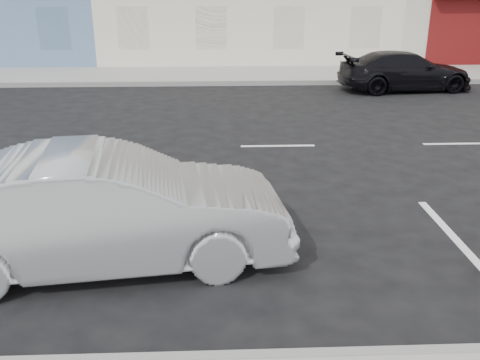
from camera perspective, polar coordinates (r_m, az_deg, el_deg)
The scene contains 5 objects.
ground at distance 12.00m, azimuth 13.61°, elevation 3.66°, with size 120.00×120.00×0.00m, color black.
sidewalk_far at distance 20.08m, azimuth -7.39°, elevation 11.02°, with size 80.00×3.40×0.15m, color gray.
curb_far at distance 18.42m, azimuth -7.82°, elevation 10.14°, with size 80.00×0.12×0.16m, color gray.
sedan_silver at distance 6.77m, azimuth -14.04°, elevation -3.08°, with size 1.57×4.50×1.48m, color #A2A6AA.
car_far at distance 18.26m, azimuth 17.18°, elevation 11.05°, with size 1.73×4.26×1.24m, color black.
Camera 1 is at (-3.27, -11.03, 3.40)m, focal length 40.00 mm.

